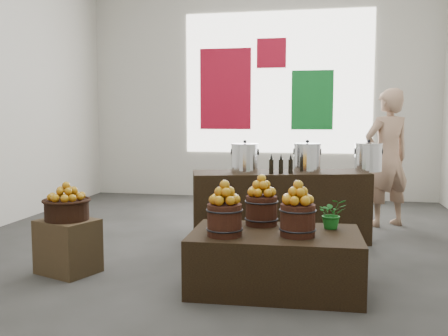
% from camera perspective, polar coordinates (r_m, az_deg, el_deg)
% --- Properties ---
extents(ground, '(7.00, 7.00, 0.00)m').
position_cam_1_polar(ground, '(5.47, -0.40, -9.09)').
color(ground, '#3D3D3B').
rests_on(ground, ground).
extents(back_wall, '(6.00, 0.04, 4.00)m').
position_cam_1_polar(back_wall, '(8.77, 4.11, 9.67)').
color(back_wall, beige).
rests_on(back_wall, ground).
extents(back_opening, '(3.20, 0.02, 2.40)m').
position_cam_1_polar(back_opening, '(8.72, 6.08, 9.67)').
color(back_opening, white).
rests_on(back_opening, back_wall).
extents(deco_red_left, '(0.90, 0.04, 1.40)m').
position_cam_1_polar(deco_red_left, '(8.82, 0.16, 9.01)').
color(deco_red_left, '#A10C23').
rests_on(deco_red_left, back_wall).
extents(deco_green_right, '(0.70, 0.04, 1.00)m').
position_cam_1_polar(deco_green_right, '(8.66, 10.05, 7.66)').
color(deco_green_right, '#106A25').
rests_on(deco_green_right, back_wall).
extents(deco_red_upper, '(0.50, 0.04, 0.50)m').
position_cam_1_polar(deco_red_upper, '(8.76, 5.45, 12.94)').
color(deco_red_upper, '#A10C23').
rests_on(deco_red_upper, back_wall).
extents(crate, '(0.60, 0.55, 0.49)m').
position_cam_1_polar(crate, '(4.78, -17.40, -8.53)').
color(crate, brown).
rests_on(crate, ground).
extents(wicker_basket, '(0.39, 0.39, 0.18)m').
position_cam_1_polar(wicker_basket, '(4.71, -17.52, -4.61)').
color(wicker_basket, black).
rests_on(wicker_basket, crate).
extents(apples_in_basket, '(0.30, 0.30, 0.16)m').
position_cam_1_polar(apples_in_basket, '(4.69, -17.59, -2.56)').
color(apples_in_basket, '#8C1304').
rests_on(apples_in_basket, wicker_basket).
extents(display_table, '(1.39, 0.88, 0.47)m').
position_cam_1_polar(display_table, '(4.18, 5.86, -10.48)').
color(display_table, black).
rests_on(display_table, ground).
extents(apple_bucket_front_left, '(0.27, 0.27, 0.25)m').
position_cam_1_polar(apple_bucket_front_left, '(3.95, 0.06, -5.97)').
color(apple_bucket_front_left, '#39190F').
rests_on(apple_bucket_front_left, display_table).
extents(apples_in_bucket_front_left, '(0.21, 0.21, 0.18)m').
position_cam_1_polar(apples_in_bucket_front_left, '(3.91, 0.06, -2.83)').
color(apples_in_bucket_front_left, '#8C1304').
rests_on(apples_in_bucket_front_left, apple_bucket_front_left).
extents(apple_bucket_front_right, '(0.27, 0.27, 0.25)m').
position_cam_1_polar(apple_bucket_front_right, '(3.98, 8.42, -5.93)').
color(apple_bucket_front_right, '#39190F').
rests_on(apple_bucket_front_right, display_table).
extents(apples_in_bucket_front_right, '(0.21, 0.21, 0.18)m').
position_cam_1_polar(apples_in_bucket_front_right, '(3.94, 8.46, -2.82)').
color(apples_in_bucket_front_right, '#8C1304').
rests_on(apples_in_bucket_front_right, apple_bucket_front_right).
extents(apple_bucket_rear, '(0.27, 0.27, 0.25)m').
position_cam_1_polar(apple_bucket_rear, '(4.35, 4.30, -4.89)').
color(apple_bucket_rear, '#39190F').
rests_on(apple_bucket_rear, display_table).
extents(apples_in_bucket_rear, '(0.21, 0.21, 0.18)m').
position_cam_1_polar(apples_in_bucket_rear, '(4.31, 4.32, -2.03)').
color(apples_in_bucket_rear, '#8C1304').
rests_on(apples_in_bucket_rear, apple_bucket_rear).
extents(herb_garnish_right, '(0.27, 0.25, 0.26)m').
position_cam_1_polar(herb_garnish_right, '(4.29, 12.25, -5.11)').
color(herb_garnish_right, '#15681D').
rests_on(herb_garnish_right, display_table).
extents(herb_garnish_left, '(0.15, 0.12, 0.28)m').
position_cam_1_polar(herb_garnish_left, '(4.25, -0.80, -4.96)').
color(herb_garnish_left, '#15681D').
rests_on(herb_garnish_left, display_table).
extents(counter, '(2.04, 1.11, 0.80)m').
position_cam_1_polar(counter, '(5.70, 6.36, -4.41)').
color(counter, black).
rests_on(counter, ground).
extents(stock_pot_left, '(0.30, 0.30, 0.30)m').
position_cam_1_polar(stock_pot_left, '(5.57, 2.39, 1.07)').
color(stock_pot_left, silver).
rests_on(stock_pot_left, counter).
extents(stock_pot_center, '(0.30, 0.30, 0.30)m').
position_cam_1_polar(stock_pot_center, '(5.70, 9.48, 1.10)').
color(stock_pot_center, silver).
rests_on(stock_pot_center, counter).
extents(stock_pot_right, '(0.30, 0.30, 0.30)m').
position_cam_1_polar(stock_pot_right, '(5.91, 16.16, 1.12)').
color(stock_pot_right, silver).
rests_on(stock_pot_right, counter).
extents(oil_cruets, '(0.22, 0.11, 0.22)m').
position_cam_1_polar(oil_cruets, '(5.45, 6.80, 0.51)').
color(oil_cruets, black).
rests_on(oil_cruets, counter).
extents(shopper, '(0.77, 0.69, 1.78)m').
position_cam_1_polar(shopper, '(6.75, 18.13, 1.11)').
color(shopper, tan).
rests_on(shopper, ground).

